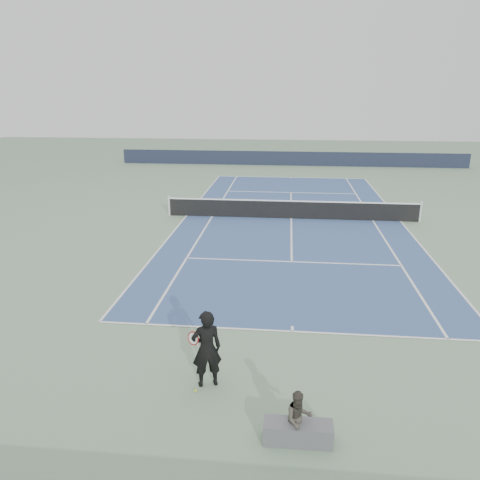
# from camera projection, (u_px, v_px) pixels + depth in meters

# --- Properties ---
(ground) EXTENTS (80.00, 80.00, 0.00)m
(ground) POSITION_uv_depth(u_px,v_px,m) (291.00, 219.00, 24.06)
(ground) COLOR gray
(court_surface) EXTENTS (10.97, 23.77, 0.01)m
(court_surface) POSITION_uv_depth(u_px,v_px,m) (291.00, 219.00, 24.06)
(court_surface) COLOR #365181
(court_surface) RESTS_ON ground
(tennis_net) EXTENTS (12.90, 0.10, 1.07)m
(tennis_net) POSITION_uv_depth(u_px,v_px,m) (292.00, 209.00, 23.91)
(tennis_net) COLOR silver
(tennis_net) RESTS_ON ground
(windscreen_far) EXTENTS (30.00, 0.25, 1.20)m
(windscreen_far) POSITION_uv_depth(u_px,v_px,m) (291.00, 159.00, 40.81)
(windscreen_far) COLOR black
(windscreen_far) RESTS_ON ground
(tennis_player) EXTENTS (0.86, 0.70, 1.82)m
(tennis_player) POSITION_uv_depth(u_px,v_px,m) (207.00, 349.00, 10.25)
(tennis_player) COLOR black
(tennis_player) RESTS_ON ground
(tennis_ball) EXTENTS (0.07, 0.07, 0.07)m
(tennis_ball) POSITION_uv_depth(u_px,v_px,m) (195.00, 390.00, 10.26)
(tennis_ball) COLOR #B9D82C
(tennis_ball) RESTS_ON ground
(spectator_bench) EXTENTS (1.36, 0.81, 1.11)m
(spectator_bench) POSITION_uv_depth(u_px,v_px,m) (298.00, 425.00, 8.70)
(spectator_bench) COLOR #56585B
(spectator_bench) RESTS_ON ground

